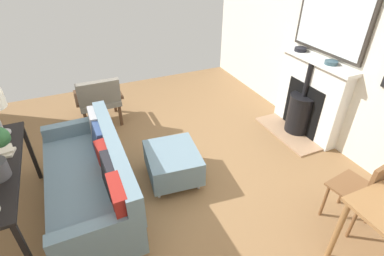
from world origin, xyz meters
name	(u,v)px	position (x,y,z in m)	size (l,w,h in m)	color
ground_plane	(155,177)	(0.00, 0.00, 0.00)	(5.11, 5.84, 0.01)	olive
wall_left	(338,44)	(-2.55, 0.00, 1.35)	(0.12, 5.84, 2.69)	silver
fireplace	(306,102)	(-2.36, -0.10, 0.49)	(0.58, 1.22, 1.14)	#9E7A5B
mirror_over_mantel	(334,15)	(-2.47, -0.10, 1.69)	(0.04, 1.13, 0.98)	#2D2823
mantel_bowl_near	(301,49)	(-2.37, -0.44, 1.17)	(0.17, 0.17, 0.05)	black
mantel_bowl_far	(331,62)	(-2.37, 0.13, 1.17)	(0.16, 0.16, 0.05)	#334C56
sofa	(93,179)	(0.71, 0.17, 0.37)	(0.80, 1.78, 0.80)	#B2B2B7
ottoman	(173,162)	(-0.20, 0.11, 0.24)	(0.67, 0.74, 0.40)	#B2B2B7
armchair_accent	(99,98)	(0.37, -1.51, 0.46)	(0.68, 0.60, 0.81)	#4C3321
console_table	(3,176)	(1.45, 0.17, 0.69)	(0.35, 1.50, 0.80)	black
book_stack	(0,152)	(1.44, -0.01, 0.82)	(0.25, 0.18, 0.05)	beige
dining_chair_near_fireplace	(365,188)	(-1.62, 1.51, 0.51)	(0.45, 0.45, 0.87)	brown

